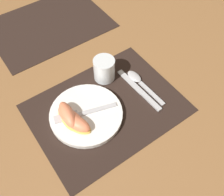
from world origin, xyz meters
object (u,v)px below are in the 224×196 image
Objects in this scene: juice_glass at (104,70)px; fork at (81,113)px; knife at (140,91)px; citrus_wedge_0 at (68,115)px; citrus_wedge_1 at (72,119)px; citrus_wedge_2 at (76,123)px; plate at (86,114)px; spoon at (139,81)px.

juice_glass is 0.18m from fork.
knife is 0.26m from citrus_wedge_0.
citrus_wedge_1 is (0.00, -0.02, -0.01)m from citrus_wedge_0.
citrus_wedge_2 is (0.01, -0.03, -0.00)m from citrus_wedge_0.
juice_glass reaches higher than citrus_wedge_1.
juice_glass is at bearing 31.02° from fork.
citrus_wedge_0 is 0.97× the size of citrus_wedge_2.
fork is 0.04m from citrus_wedge_1.
plate is 0.02m from fork.
citrus_wedge_1 is at bearing -74.36° from citrus_wedge_0.
knife is 0.04m from spoon.
spoon is at bearing 3.45° from citrus_wedge_1.
citrus_wedge_2 is (-0.18, -0.12, -0.01)m from juice_glass.
citrus_wedge_0 is at bearing 172.19° from knife.
citrus_wedge_1 reaches higher than fork.
fork is at bearing -178.83° from spoon.
fork is at bearing 172.08° from knife.
citrus_wedge_1 is (-0.25, 0.02, 0.03)m from knife.
knife is at bearing -6.11° from plate.
citrus_wedge_2 is at bearing -80.09° from citrus_wedge_1.
citrus_wedge_0 is (-0.19, -0.09, -0.00)m from juice_glass.
knife is 1.63× the size of citrus_wedge_1.
citrus_wedge_0 reaches higher than fork.
citrus_wedge_0 is (-0.25, 0.03, 0.03)m from knife.
spoon is (0.22, 0.01, -0.00)m from plate.
citrus_wedge_1 is at bearing -151.17° from juice_glass.
citrus_wedge_1 is (-0.05, -0.00, 0.02)m from plate.
spoon is at bearing 7.32° from citrus_wedge_2.
citrus_wedge_2 is at bearing -137.00° from fork.
fork is 1.75× the size of citrus_wedge_2.
fork is at bearing -148.98° from juice_glass.
citrus_wedge_1 reaches higher than plate.
citrus_wedge_0 is (-0.04, 0.01, 0.02)m from fork.
citrus_wedge_2 is (-0.27, -0.03, 0.03)m from spoon.
plate is 0.06m from citrus_wedge_0.
plate is 2.82× the size of juice_glass.
fork is (-0.24, -0.00, 0.01)m from spoon.
citrus_wedge_1 is (-0.19, -0.10, -0.01)m from juice_glass.
plate is 1.18× the size of fork.
fork is at bearing 43.00° from citrus_wedge_2.
spoon is at bearing 55.91° from knife.
fork is 0.05m from citrus_wedge_2.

